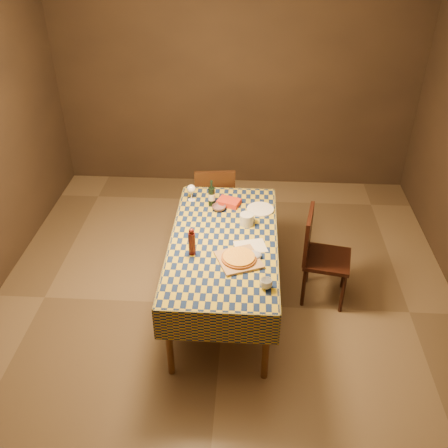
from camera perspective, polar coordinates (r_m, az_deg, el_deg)
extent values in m
plane|color=brown|center=(4.85, -0.04, -9.21)|extent=(5.00, 5.00, 0.00)
plane|color=white|center=(3.61, -0.05, 24.05)|extent=(5.00, 5.00, 0.00)
cube|color=#34271D|center=(6.36, 1.37, 15.77)|extent=(4.50, 0.10, 2.70)
cylinder|color=brown|center=(4.04, -6.30, -13.03)|extent=(0.06, 0.06, 0.75)
cylinder|color=brown|center=(4.00, 4.82, -13.54)|extent=(0.06, 0.06, 0.75)
cylinder|color=brown|center=(5.30, -3.60, 0.07)|extent=(0.06, 0.06, 0.75)
cylinder|color=brown|center=(5.27, 4.63, -0.20)|extent=(0.06, 0.06, 0.75)
cube|color=brown|center=(4.38, -0.04, -2.10)|extent=(0.90, 1.80, 0.03)
cube|color=brown|center=(4.37, -0.04, -1.89)|extent=(0.92, 1.82, 0.02)
cube|color=brown|center=(3.77, -0.89, -11.75)|extent=(0.94, 0.01, 0.30)
cube|color=brown|center=(5.21, 0.57, 2.70)|extent=(0.94, 0.01, 0.30)
cube|color=brown|center=(4.50, -5.97, -3.13)|extent=(0.01, 1.84, 0.30)
cube|color=brown|center=(4.46, 5.95, -3.55)|extent=(0.01, 1.84, 0.30)
cube|color=#A47B4D|center=(4.12, 1.71, -4.11)|extent=(0.43, 0.43, 0.02)
cylinder|color=#974F19|center=(4.11, 1.71, -3.90)|extent=(0.35, 0.35, 0.02)
cylinder|color=gold|center=(4.10, 1.71, -3.74)|extent=(0.32, 0.32, 0.01)
cylinder|color=#521613|center=(4.15, -3.69, -2.24)|extent=(0.07, 0.07, 0.21)
sphere|color=#521613|center=(4.08, -3.75, -0.81)|extent=(0.05, 0.05, 0.05)
imported|color=#614851|center=(4.77, -0.59, 1.86)|extent=(0.17, 0.17, 0.04)
cylinder|color=white|center=(4.94, -3.72, 2.79)|extent=(0.08, 0.08, 0.01)
cylinder|color=white|center=(4.92, -3.74, 3.21)|extent=(0.01, 0.01, 0.08)
sphere|color=white|center=(4.88, -3.77, 4.04)|extent=(0.08, 0.08, 0.08)
ellipsoid|color=#420807|center=(4.88, -3.77, 3.94)|extent=(0.05, 0.05, 0.03)
cylinder|color=black|center=(4.81, -1.43, 3.16)|extent=(0.08, 0.08, 0.19)
cylinder|color=black|center=(4.74, -1.45, 4.55)|extent=(0.03, 0.03, 0.08)
cylinder|color=beige|center=(4.81, -1.43, 3.16)|extent=(0.08, 0.08, 0.07)
cylinder|color=silver|center=(4.54, 2.62, 0.53)|extent=(0.16, 0.16, 0.11)
cube|color=red|center=(4.85, 0.57, 2.51)|extent=(0.25, 0.21, 0.05)
cylinder|color=white|center=(4.78, 4.17, 1.70)|extent=(0.29, 0.29, 0.01)
imported|color=silver|center=(3.85, 4.85, -6.82)|extent=(0.10, 0.10, 0.08)
cube|color=silver|center=(4.29, 3.04, -2.58)|extent=(0.30, 0.26, 0.00)
ellipsoid|color=#9DA8C9|center=(4.16, 3.26, -3.55)|extent=(0.17, 0.13, 0.05)
cube|color=black|center=(5.52, -1.10, 2.55)|extent=(0.47, 0.47, 0.04)
cube|color=black|center=(5.22, -1.04, 3.77)|extent=(0.42, 0.08, 0.46)
cylinder|color=black|center=(5.81, 0.63, 1.53)|extent=(0.04, 0.04, 0.43)
cylinder|color=black|center=(5.80, -2.92, 1.42)|extent=(0.04, 0.04, 0.43)
cylinder|color=black|center=(5.50, 0.88, -0.46)|extent=(0.04, 0.04, 0.43)
cylinder|color=black|center=(5.49, -2.87, -0.58)|extent=(0.04, 0.04, 0.43)
cube|color=black|center=(4.76, 11.72, -3.95)|extent=(0.49, 0.49, 0.04)
cube|color=black|center=(4.62, 9.61, -1.16)|extent=(0.11, 0.42, 0.46)
cylinder|color=black|center=(4.77, 13.40, -7.77)|extent=(0.04, 0.04, 0.43)
cylinder|color=black|center=(5.05, 13.60, -5.13)|extent=(0.04, 0.04, 0.43)
cylinder|color=black|center=(4.77, 9.08, -7.18)|extent=(0.04, 0.04, 0.43)
cylinder|color=black|center=(5.05, 9.54, -4.58)|extent=(0.04, 0.04, 0.43)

